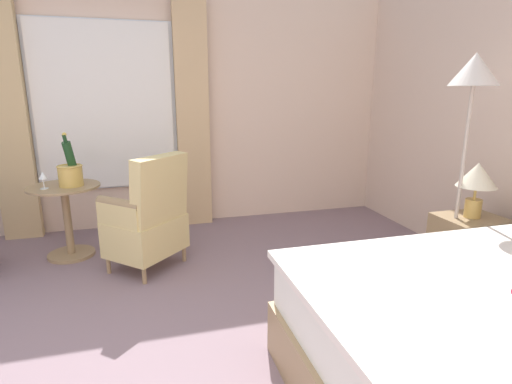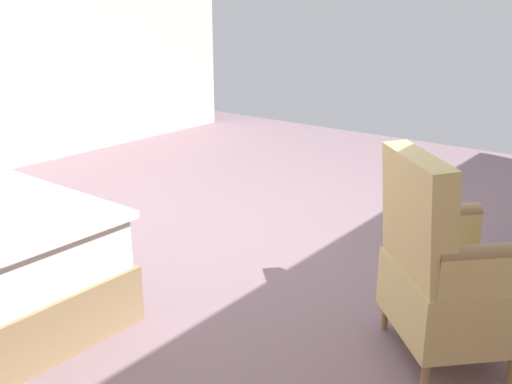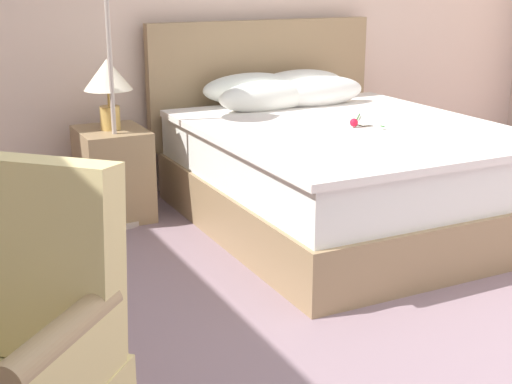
{
  "view_description": "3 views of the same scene",
  "coord_description": "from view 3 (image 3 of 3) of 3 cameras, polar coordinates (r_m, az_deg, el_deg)",
  "views": [
    {
      "loc": [
        1.66,
        0.39,
        1.51
      ],
      "look_at": [
        -1.19,
        1.18,
        0.77
      ],
      "focal_mm": 28.0,
      "sensor_mm": 36.0,
      "label": 1
    },
    {
      "loc": [
        -2.53,
        2.81,
        1.63
      ],
      "look_at": [
        -1.2,
        1.1,
        0.92
      ],
      "focal_mm": 40.0,
      "sensor_mm": 36.0,
      "label": 2
    },
    {
      "loc": [
        -1.88,
        -1.44,
        1.48
      ],
      "look_at": [
        -0.66,
        1.0,
        0.64
      ],
      "focal_mm": 50.0,
      "sensor_mm": 36.0,
      "label": 3
    }
  ],
  "objects": [
    {
      "name": "bed",
      "position": [
        4.41,
        6.24,
        2.18
      ],
      "size": [
        1.71,
        2.13,
        1.17
      ],
      "color": "#987C56",
      "rests_on": "ground"
    },
    {
      "name": "nightstand",
      "position": [
        4.55,
        -11.33,
        1.45
      ],
      "size": [
        0.43,
        0.48,
        0.57
      ],
      "color": "#987C56",
      "rests_on": "ground"
    },
    {
      "name": "bedside_lamp",
      "position": [
        4.43,
        -11.77,
        8.8
      ],
      "size": [
        0.29,
        0.29,
        0.43
      ],
      "color": "tan",
      "rests_on": "nightstand"
    },
    {
      "name": "armchair_by_window",
      "position": [
        2.09,
        -19.66,
        -13.69
      ],
      "size": [
        0.78,
        0.77,
        1.02
      ],
      "color": "#987C56",
      "rests_on": "ground"
    }
  ]
}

